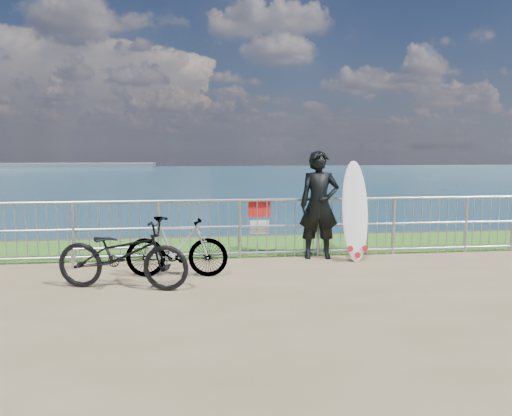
{
  "coord_description": "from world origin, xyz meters",
  "views": [
    {
      "loc": [
        -1.33,
        -7.57,
        2.09
      ],
      "look_at": [
        -0.24,
        1.2,
        1.0
      ],
      "focal_mm": 35.0,
      "sensor_mm": 36.0,
      "label": 1
    }
  ],
  "objects": [
    {
      "name": "seascape",
      "position": [
        -43.75,
        147.49,
        -4.03
      ],
      "size": [
        260.0,
        260.0,
        5.0
      ],
      "color": "brown",
      "rests_on": "ground"
    },
    {
      "name": "railing",
      "position": [
        0.02,
        1.6,
        0.58
      ],
      "size": [
        10.06,
        0.1,
        1.13
      ],
      "color": "#999CA2",
      "rests_on": "ground"
    },
    {
      "name": "bicycle_near",
      "position": [
        -2.39,
        -0.2,
        0.52
      ],
      "size": [
        2.11,
        1.18,
        1.05
      ],
      "primitive_type": "imported",
      "rotation": [
        0.0,
        0.0,
        1.31
      ],
      "color": "black",
      "rests_on": "ground"
    },
    {
      "name": "surfer",
      "position": [
        0.98,
        1.45,
        1.01
      ],
      "size": [
        0.78,
        0.55,
        2.02
      ],
      "primitive_type": "imported",
      "rotation": [
        0.0,
        0.0,
        -0.1
      ],
      "color": "black",
      "rests_on": "ground"
    },
    {
      "name": "bike_rack",
      "position": [
        -2.62,
        1.11,
        0.31
      ],
      "size": [
        1.8,
        0.05,
        0.37
      ],
      "color": "#999CA2",
      "rests_on": "ground"
    },
    {
      "name": "grass_strip",
      "position": [
        0.0,
        2.7,
        0.01
      ],
      "size": [
        120.0,
        120.0,
        0.0
      ],
      "primitive_type": "plane",
      "color": "#337520",
      "rests_on": "ground"
    },
    {
      "name": "surfboard",
      "position": [
        1.58,
        1.18,
        0.85
      ],
      "size": [
        0.5,
        0.44,
        1.85
      ],
      "color": "white",
      "rests_on": "ground"
    },
    {
      "name": "bicycle_far",
      "position": [
        -1.63,
        0.39,
        0.49
      ],
      "size": [
        1.68,
        0.64,
        0.98
      ],
      "primitive_type": "imported",
      "rotation": [
        0.0,
        0.0,
        1.46
      ],
      "color": "black",
      "rests_on": "ground"
    }
  ]
}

